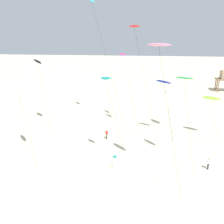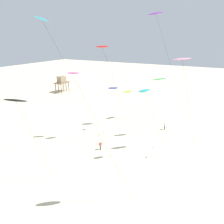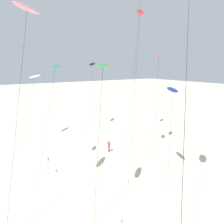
% 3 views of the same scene
% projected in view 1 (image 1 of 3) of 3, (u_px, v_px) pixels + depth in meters
% --- Properties ---
extents(ground_plane, '(260.00, 260.00, 0.00)m').
position_uv_depth(ground_plane, '(126.00, 158.00, 36.44)').
color(ground_plane, beige).
extents(kite_white, '(4.38, 4.78, 10.66)m').
position_uv_depth(kite_white, '(17.00, 88.00, 33.99)').
color(kite_white, white).
rests_on(kite_white, ground).
extents(kite_magenta, '(4.32, 4.81, 13.51)m').
position_uv_depth(kite_magenta, '(123.00, 55.00, 44.57)').
color(kite_magenta, '#D8339E').
rests_on(kite_magenta, ground).
extents(kite_navy, '(3.36, 3.04, 9.87)m').
position_uv_depth(kite_navy, '(164.00, 82.00, 40.73)').
color(kite_navy, navy).
rests_on(kite_navy, ground).
extents(kite_green, '(3.21, 3.52, 12.34)m').
position_uv_depth(kite_green, '(184.00, 79.00, 30.95)').
color(kite_green, green).
rests_on(kite_green, ground).
extents(kite_cyan, '(7.92, 8.58, 22.72)m').
position_uv_depth(kite_cyan, '(92.00, 3.00, 43.02)').
color(kite_cyan, '#33BFE0').
rests_on(kite_cyan, ground).
extents(kite_red, '(5.46, 5.82, 18.35)m').
position_uv_depth(kite_red, '(135.00, 27.00, 37.94)').
color(kite_red, red).
rests_on(kite_red, ground).
extents(kite_black, '(3.59, 3.75, 12.71)m').
position_uv_depth(kite_black, '(38.00, 62.00, 43.75)').
color(kite_black, black).
rests_on(kite_black, ground).
extents(kite_pink, '(4.60, 4.92, 16.60)m').
position_uv_depth(kite_pink, '(159.00, 46.00, 25.71)').
color(kite_pink, pink).
rests_on(kite_pink, ground).
extents(kite_lime, '(2.98, 2.70, 7.28)m').
position_uv_depth(kite_lime, '(211.00, 98.00, 40.85)').
color(kite_lime, '#8CD833').
rests_on(kite_lime, ground).
extents(kite_teal, '(4.34, 4.56, 12.27)m').
position_uv_depth(kite_teal, '(106.00, 80.00, 31.48)').
color(kite_teal, teal).
rests_on(kite_teal, ground).
extents(kite_flyer_nearest, '(0.68, 0.66, 1.67)m').
position_uv_depth(kite_flyer_nearest, '(208.00, 163.00, 33.29)').
color(kite_flyer_nearest, '#33333D').
rests_on(kite_flyer_nearest, ground).
extents(kite_flyer_middle, '(0.67, 0.65, 1.67)m').
position_uv_depth(kite_flyer_middle, '(107.00, 134.00, 42.28)').
color(kite_flyer_middle, '#4C4738').
rests_on(kite_flyer_middle, ground).
extents(marker_flag, '(0.56, 0.05, 2.10)m').
position_uv_depth(marker_flag, '(114.00, 159.00, 33.12)').
color(marker_flag, gray).
rests_on(marker_flag, ground).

